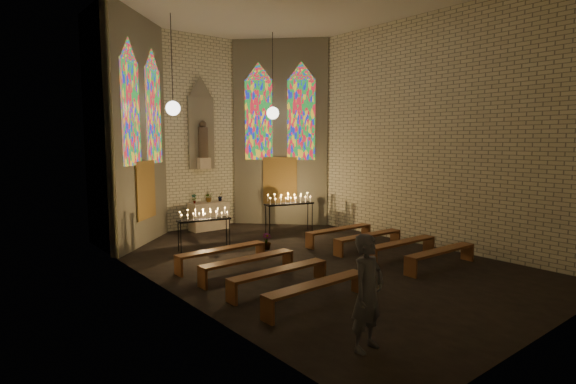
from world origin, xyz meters
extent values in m
plane|color=black|center=(0.00, 0.00, 0.00)|extent=(12.00, 12.00, 0.00)
cube|color=beige|center=(0.00, 6.00, 3.50)|extent=(8.00, 0.02, 7.00)
cube|color=beige|center=(0.00, -6.00, 3.50)|extent=(8.00, 0.02, 7.00)
cube|color=beige|center=(-4.00, 0.00, 3.50)|extent=(0.02, 12.00, 7.00)
cube|color=beige|center=(4.00, 0.00, 3.50)|extent=(0.02, 12.00, 7.00)
cube|color=beige|center=(-2.75, 4.75, 3.50)|extent=(2.72, 2.72, 7.00)
cube|color=beige|center=(2.75, 4.75, 3.50)|extent=(2.72, 2.72, 7.00)
cube|color=#4C3F8C|center=(-3.21, 4.06, 4.00)|extent=(0.78, 0.78, 3.00)
cube|color=#4C3F8C|center=(-2.06, 5.21, 4.00)|extent=(0.78, 0.78, 3.00)
cube|color=#4C3F8C|center=(2.06, 5.21, 4.00)|extent=(0.78, 0.78, 3.00)
cube|color=#4C3F8C|center=(3.21, 4.06, 4.00)|extent=(0.78, 0.78, 3.00)
cube|color=brown|center=(-2.63, 4.63, 1.70)|extent=(0.95, 0.95, 1.80)
cube|color=brown|center=(2.63, 4.63, 1.70)|extent=(0.95, 0.95, 1.80)
cube|color=gray|center=(0.00, 5.92, 3.50)|extent=(1.00, 0.12, 2.60)
cone|color=gray|center=(0.00, 5.92, 5.15)|extent=(1.00, 1.00, 0.80)
cube|color=beige|center=(0.00, 5.78, 2.40)|extent=(0.45, 0.30, 0.40)
cylinder|color=#4E4035|center=(0.00, 5.78, 3.15)|extent=(0.36, 0.36, 1.10)
sphere|color=#4E4035|center=(0.00, 5.78, 3.80)|extent=(0.26, 0.26, 0.26)
sphere|color=white|center=(-1.90, 4.10, 4.20)|extent=(0.44, 0.44, 0.44)
cylinder|color=black|center=(-1.90, 4.10, 5.60)|extent=(0.02, 0.02, 2.80)
sphere|color=white|center=(1.90, 4.10, 4.20)|extent=(0.44, 0.44, 0.44)
cylinder|color=black|center=(1.90, 4.10, 5.60)|extent=(0.02, 0.02, 2.80)
cube|color=beige|center=(0.00, 5.45, 0.50)|extent=(1.40, 0.60, 1.00)
imported|color=#4C723F|center=(-0.55, 5.51, 1.17)|extent=(0.21, 0.18, 0.34)
imported|color=#4C723F|center=(0.03, 5.50, 1.18)|extent=(0.39, 0.36, 0.36)
imported|color=#4C723F|center=(0.50, 5.48, 1.18)|extent=(0.24, 0.22, 0.36)
imported|color=#4C723F|center=(-0.15, 1.70, 0.24)|extent=(0.34, 0.34, 0.48)
cube|color=black|center=(-1.61, 2.81, 0.90)|extent=(1.61, 0.68, 0.05)
cylinder|color=black|center=(-2.36, 2.81, 0.44)|extent=(0.03, 0.03, 0.88)
cylinder|color=black|center=(-0.92, 2.52, 0.44)|extent=(0.03, 0.03, 0.88)
cylinder|color=black|center=(-2.30, 3.10, 0.44)|extent=(0.03, 0.03, 0.88)
cylinder|color=black|center=(-0.86, 2.81, 0.44)|extent=(0.03, 0.03, 0.88)
cube|color=black|center=(1.94, 3.21, 1.02)|extent=(1.82, 0.81, 0.06)
cylinder|color=black|center=(1.10, 3.24, 0.50)|extent=(0.03, 0.03, 1.00)
cylinder|color=black|center=(2.72, 2.87, 0.50)|extent=(0.03, 0.03, 1.00)
cylinder|color=black|center=(1.17, 3.56, 0.50)|extent=(0.03, 0.03, 1.00)
cylinder|color=black|center=(2.79, 3.19, 0.50)|extent=(0.03, 0.03, 1.00)
cube|color=brown|center=(-2.12, 0.93, 0.45)|extent=(2.51, 0.41, 0.06)
cube|color=brown|center=(-3.34, 0.90, 0.22)|extent=(0.07, 0.35, 0.45)
cube|color=brown|center=(-0.90, 0.96, 0.22)|extent=(0.07, 0.35, 0.45)
cube|color=brown|center=(2.12, 0.93, 0.45)|extent=(2.51, 0.41, 0.06)
cube|color=brown|center=(0.90, 0.96, 0.22)|extent=(0.07, 0.35, 0.45)
cube|color=brown|center=(3.34, 0.90, 0.22)|extent=(0.07, 0.35, 0.45)
cube|color=brown|center=(-2.12, -0.27, 0.45)|extent=(2.51, 0.41, 0.06)
cube|color=brown|center=(-3.34, -0.30, 0.22)|extent=(0.07, 0.35, 0.45)
cube|color=brown|center=(-0.90, -0.24, 0.22)|extent=(0.07, 0.35, 0.45)
cube|color=brown|center=(2.12, -0.27, 0.45)|extent=(2.51, 0.41, 0.06)
cube|color=brown|center=(0.90, -0.24, 0.22)|extent=(0.07, 0.35, 0.45)
cube|color=brown|center=(3.34, -0.30, 0.22)|extent=(0.07, 0.35, 0.45)
cube|color=brown|center=(-2.12, -1.47, 0.45)|extent=(2.51, 0.41, 0.06)
cube|color=brown|center=(-3.34, -1.50, 0.22)|extent=(0.07, 0.35, 0.45)
cube|color=brown|center=(-0.90, -1.44, 0.22)|extent=(0.07, 0.35, 0.45)
cube|color=brown|center=(2.12, -1.47, 0.45)|extent=(2.51, 0.41, 0.06)
cube|color=brown|center=(0.90, -1.44, 0.22)|extent=(0.07, 0.35, 0.45)
cube|color=brown|center=(3.34, -1.50, 0.22)|extent=(0.07, 0.35, 0.45)
cube|color=brown|center=(-2.12, -2.67, 0.45)|extent=(2.51, 0.41, 0.06)
cube|color=brown|center=(-3.34, -2.70, 0.22)|extent=(0.07, 0.35, 0.45)
cube|color=brown|center=(-0.90, -2.64, 0.22)|extent=(0.07, 0.35, 0.45)
cube|color=brown|center=(2.12, -2.67, 0.45)|extent=(2.51, 0.41, 0.06)
cube|color=brown|center=(0.90, -2.64, 0.22)|extent=(0.07, 0.35, 0.45)
cube|color=brown|center=(3.34, -2.70, 0.22)|extent=(0.07, 0.35, 0.45)
imported|color=#4C4D57|center=(-2.74, -4.49, 0.91)|extent=(0.72, 0.52, 1.81)
camera|label=1|loc=(-7.85, -8.90, 3.21)|focal=28.00mm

